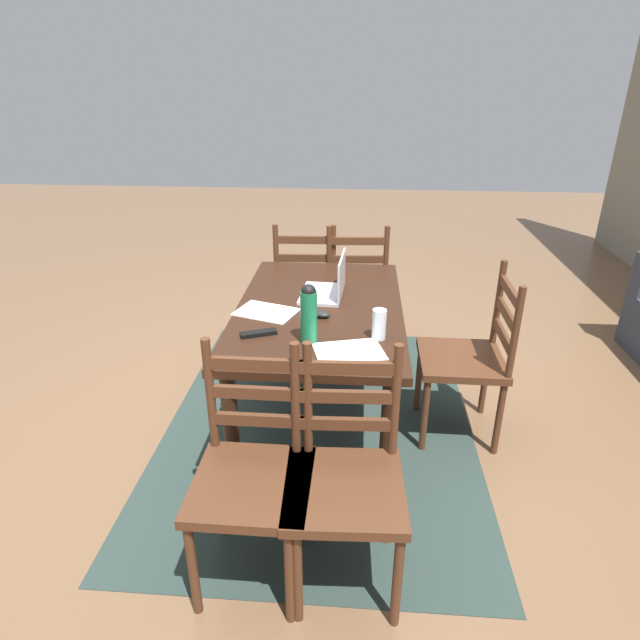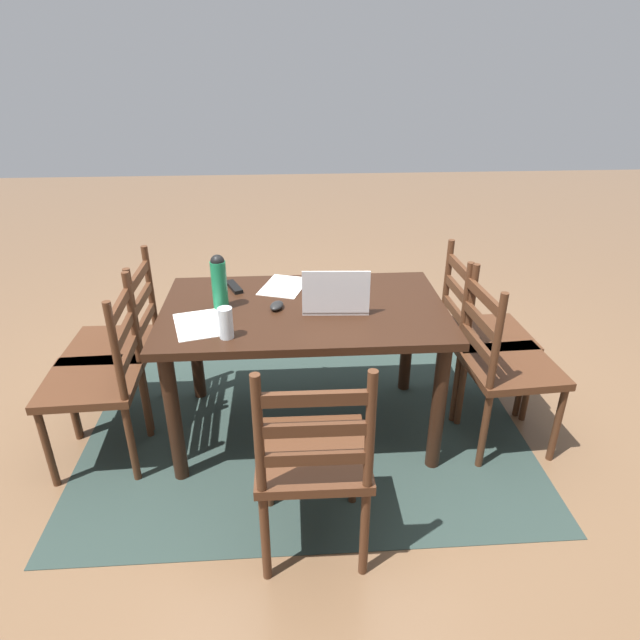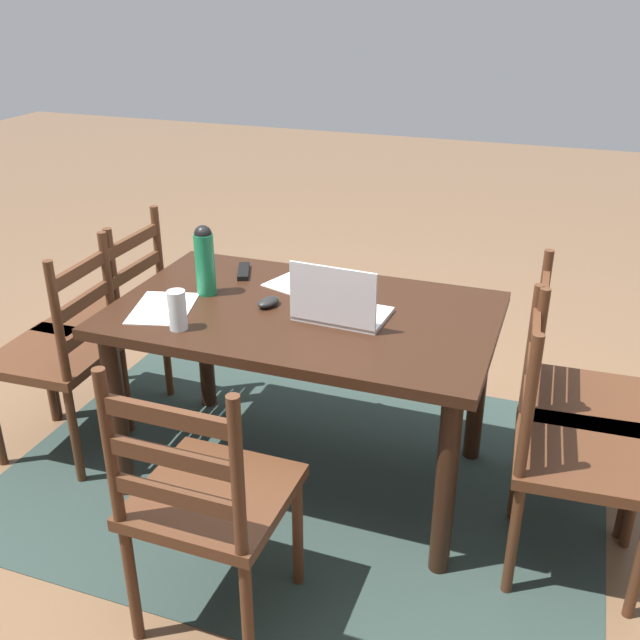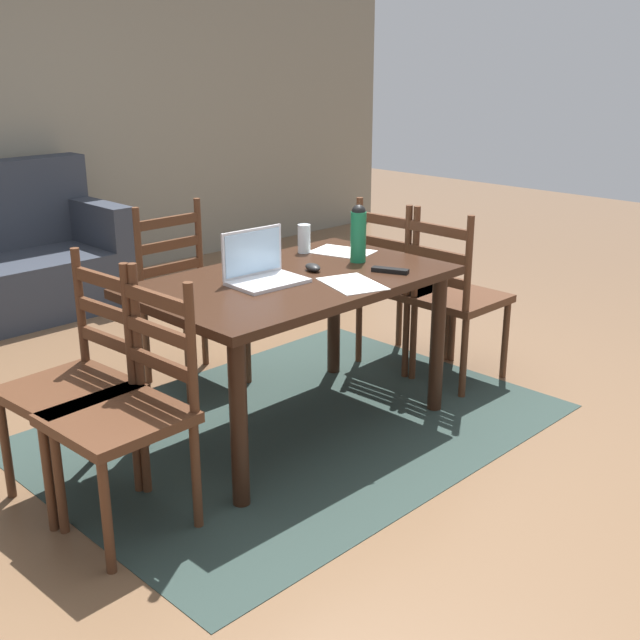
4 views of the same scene
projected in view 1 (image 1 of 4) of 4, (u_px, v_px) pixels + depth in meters
ground_plane at (320, 423)px, 3.10m from camera, size 14.00×14.00×0.00m
area_rug at (320, 423)px, 3.10m from camera, size 2.34×1.72×0.01m
dining_table at (320, 324)px, 2.84m from camera, size 1.41×0.86×0.74m
chair_right_near at (254, 475)px, 2.02m from camera, size 0.44×0.44×0.95m
chair_right_far at (344, 479)px, 2.00m from camera, size 0.46×0.46×0.95m
chair_left_far at (355, 288)px, 3.80m from camera, size 0.47×0.47×0.95m
chair_left_near at (307, 286)px, 3.82m from camera, size 0.46×0.46×0.95m
chair_far_head at (469, 358)px, 2.85m from camera, size 0.44×0.44×0.95m
laptop at (330, 286)px, 2.91m from camera, size 0.33×0.24×0.23m
water_bottle at (309, 313)px, 2.37m from camera, size 0.08×0.08×0.28m
drinking_glass at (379, 324)px, 2.43m from camera, size 0.06×0.06×0.14m
computer_mouse at (320, 314)px, 2.67m from camera, size 0.09×0.11×0.03m
tv_remote at (259, 333)px, 2.48m from camera, size 0.11×0.17×0.02m
paper_stack_left at (349, 351)px, 2.34m from camera, size 0.28×0.34×0.00m
paper_stack_right at (266, 312)px, 2.73m from camera, size 0.29×0.35×0.00m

